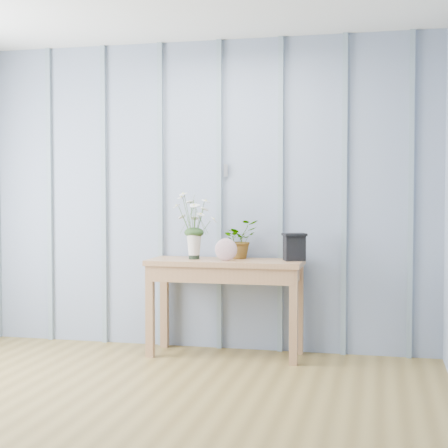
% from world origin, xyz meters
% --- Properties ---
extents(ground, '(4.50, 4.50, 0.00)m').
position_xyz_m(ground, '(0.00, 0.00, 0.00)').
color(ground, brown).
rests_on(ground, ground).
extents(room_shell, '(4.00, 4.50, 2.50)m').
position_xyz_m(room_shell, '(0.00, 0.92, 1.99)').
color(room_shell, '#808DA5').
rests_on(room_shell, ground).
extents(sideboard, '(1.20, 0.45, 0.75)m').
position_xyz_m(sideboard, '(0.36, 1.99, 0.64)').
color(sideboard, '#966A45').
rests_on(sideboard, ground).
extents(daisy_vase, '(0.38, 0.29, 0.54)m').
position_xyz_m(daisy_vase, '(0.10, 2.00, 1.09)').
color(daisy_vase, black).
rests_on(daisy_vase, sideboard).
extents(spider_plant, '(0.36, 0.36, 0.31)m').
position_xyz_m(spider_plant, '(0.44, 2.12, 0.90)').
color(spider_plant, '#1B3716').
rests_on(spider_plant, sideboard).
extents(felt_disc_vessel, '(0.17, 0.05, 0.17)m').
position_xyz_m(felt_disc_vessel, '(0.38, 1.91, 0.84)').
color(felt_disc_vessel, '#7E445C').
rests_on(felt_disc_vessel, sideboard).
extents(carved_box, '(0.21, 0.19, 0.21)m').
position_xyz_m(carved_box, '(0.89, 2.04, 0.86)').
color(carved_box, black).
rests_on(carved_box, sideboard).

